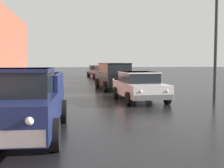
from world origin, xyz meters
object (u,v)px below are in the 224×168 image
(pickup_truck_darkblue_approaching_near_lane, at_px, (21,102))
(suv_black_parked_kerbside_mid, at_px, (114,75))
(street_lamp_post, at_px, (216,31))
(sedan_green_parked_far_down_block, at_px, (106,75))
(sedan_red_queued_behind_truck, at_px, (103,72))
(sedan_grey_at_far_intersection, at_px, (96,71))
(sedan_white_parked_kerbside_close, at_px, (139,86))

(pickup_truck_darkblue_approaching_near_lane, bearing_deg, suv_black_parked_kerbside_mid, 70.72)
(suv_black_parked_kerbside_mid, height_order, street_lamp_post, street_lamp_post)
(sedan_green_parked_far_down_block, height_order, sedan_red_queued_behind_truck, same)
(sedan_grey_at_far_intersection, xyz_separation_m, street_lamp_post, (3.28, -24.21, 2.53))
(sedan_grey_at_far_intersection, relative_size, street_lamp_post, 0.74)
(suv_black_parked_kerbside_mid, height_order, sedan_green_parked_far_down_block, suv_black_parked_kerbside_mid)
(suv_black_parked_kerbside_mid, xyz_separation_m, street_lamp_post, (3.59, -7.17, 2.29))
(suv_black_parked_kerbside_mid, distance_m, street_lamp_post, 8.34)
(pickup_truck_darkblue_approaching_near_lane, relative_size, sedan_grey_at_far_intersection, 1.17)
(suv_black_parked_kerbside_mid, distance_m, sedan_green_parked_far_down_block, 5.74)
(street_lamp_post, bearing_deg, sedan_white_parked_kerbside_close, 160.94)
(pickup_truck_darkblue_approaching_near_lane, xyz_separation_m, sedan_red_queued_behind_truck, (4.89, 23.69, -0.13))
(suv_black_parked_kerbside_mid, xyz_separation_m, sedan_green_parked_far_down_block, (0.21, 5.73, -0.23))
(sedan_white_parked_kerbside_close, relative_size, sedan_red_queued_behind_truck, 1.05)
(sedan_green_parked_far_down_block, bearing_deg, sedan_white_parked_kerbside_close, -89.54)
(sedan_green_parked_far_down_block, distance_m, sedan_grey_at_far_intersection, 11.30)
(sedan_white_parked_kerbside_close, relative_size, sedan_green_parked_far_down_block, 0.94)
(pickup_truck_darkblue_approaching_near_lane, height_order, suv_black_parked_kerbside_mid, suv_black_parked_kerbside_mid)
(pickup_truck_darkblue_approaching_near_lane, distance_m, sedan_red_queued_behind_truck, 24.19)
(sedan_grey_at_far_intersection, bearing_deg, sedan_white_parked_kerbside_close, -90.02)
(sedan_white_parked_kerbside_close, xyz_separation_m, street_lamp_post, (3.29, -1.14, 2.53))
(sedan_grey_at_far_intersection, bearing_deg, street_lamp_post, -82.27)
(sedan_white_parked_kerbside_close, distance_m, street_lamp_post, 4.30)
(sedan_grey_at_far_intersection, bearing_deg, sedan_green_parked_far_down_block, -90.52)
(pickup_truck_darkblue_approaching_near_lane, relative_size, sedan_green_parked_far_down_block, 1.14)
(sedan_white_parked_kerbside_close, relative_size, suv_black_parked_kerbside_mid, 0.88)
(pickup_truck_darkblue_approaching_near_lane, distance_m, sedan_grey_at_far_intersection, 29.65)
(sedan_white_parked_kerbside_close, xyz_separation_m, sedan_green_parked_far_down_block, (-0.10, 11.77, 0.00))
(sedan_white_parked_kerbside_close, xyz_separation_m, sedan_grey_at_far_intersection, (0.01, 23.07, 0.00))
(pickup_truck_darkblue_approaching_near_lane, bearing_deg, sedan_white_parked_kerbside_close, 53.61)
(sedan_red_queued_behind_truck, bearing_deg, sedan_grey_at_far_intersection, 93.02)
(sedan_white_parked_kerbside_close, xyz_separation_m, suv_black_parked_kerbside_mid, (-0.30, 6.04, 0.24))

